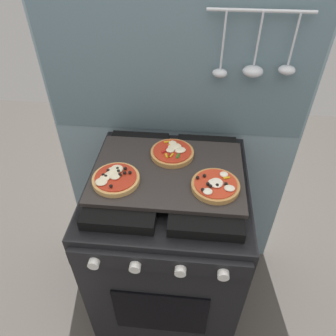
# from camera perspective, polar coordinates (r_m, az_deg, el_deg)

# --- Properties ---
(ground_plane) EXTENTS (4.00, 4.00, 0.00)m
(ground_plane) POSITION_cam_1_polar(r_m,az_deg,el_deg) (1.89, 0.00, -21.79)
(ground_plane) COLOR #4C4742
(kitchen_backsplash) EXTENTS (1.10, 0.09, 1.55)m
(kitchen_backsplash) POSITION_cam_1_polar(r_m,az_deg,el_deg) (1.50, 1.35, 4.30)
(kitchen_backsplash) COLOR #7A939E
(kitchen_backsplash) RESTS_ON ground_plane
(stove) EXTENTS (0.60, 0.64, 0.90)m
(stove) POSITION_cam_1_polar(r_m,az_deg,el_deg) (1.50, -0.01, -13.91)
(stove) COLOR black
(stove) RESTS_ON ground_plane
(baking_tray) EXTENTS (0.54, 0.38, 0.02)m
(baking_tray) POSITION_cam_1_polar(r_m,az_deg,el_deg) (1.16, 0.00, -0.67)
(baking_tray) COLOR #2D2826
(baking_tray) RESTS_ON stove
(pizza_left) EXTENTS (0.16, 0.16, 0.03)m
(pizza_left) POSITION_cam_1_polar(r_m,az_deg,el_deg) (1.12, -9.34, -1.82)
(pizza_left) COLOR tan
(pizza_left) RESTS_ON baking_tray
(pizza_right) EXTENTS (0.16, 0.16, 0.03)m
(pizza_right) POSITION_cam_1_polar(r_m,az_deg,el_deg) (1.09, 8.43, -3.03)
(pizza_right) COLOR #C18947
(pizza_right) RESTS_ON baking_tray
(pizza_center) EXTENTS (0.16, 0.16, 0.03)m
(pizza_center) POSITION_cam_1_polar(r_m,az_deg,el_deg) (1.22, 0.81, 2.81)
(pizza_center) COLOR #C18947
(pizza_center) RESTS_ON baking_tray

